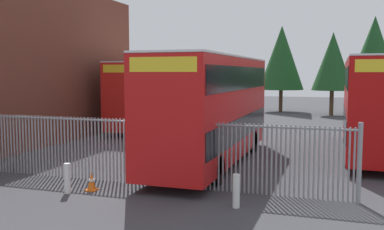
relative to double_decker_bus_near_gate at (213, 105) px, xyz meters
The scene contains 11 objects.
ground_plane 4.73m from the double_decker_bus_near_gate, 102.65° to the left, with size 100.00×100.00×0.00m, color #3D3D42.
palisade_fence 4.51m from the double_decker_bus_near_gate, 111.35° to the right, with size 14.35×0.14×2.35m.
double_decker_bus_near_gate is the anchor object (origin of this frame).
double_decker_bus_behind_fence_left 7.79m from the double_decker_bus_near_gate, 33.88° to the left, with size 2.54×10.81×4.42m.
double_decker_bus_behind_fence_right 12.20m from the double_decker_bus_near_gate, 123.72° to the left, with size 2.54×10.81×4.42m.
bollard_near_left 6.87m from the double_decker_bus_near_gate, 117.55° to the right, with size 0.20×0.20×0.95m, color silver.
bollard_center_front 6.34m from the double_decker_bus_near_gate, 67.83° to the right, with size 0.20×0.20×0.95m, color silver.
traffic_cone_by_gate 6.25m from the double_decker_bus_near_gate, 115.30° to the right, with size 0.34×0.34×0.59m.
tree_tall_back 26.45m from the double_decker_bus_near_gate, 72.73° to the left, with size 4.47×4.47×8.80m.
tree_short_side 23.92m from the double_decker_bus_near_gate, 79.52° to the left, with size 3.57×3.57×7.34m.
tree_mid_row 25.92m from the double_decker_bus_near_gate, 90.96° to the left, with size 4.30×4.30×8.30m.
Camera 1 is at (5.79, -13.22, 3.74)m, focal length 40.86 mm.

